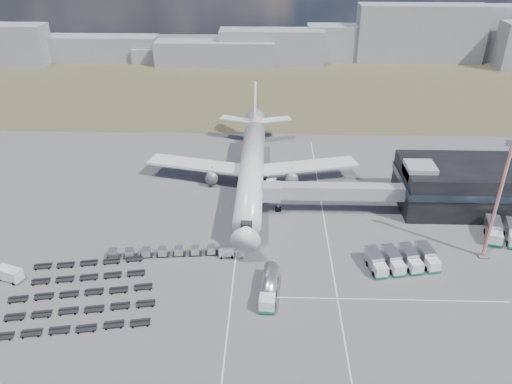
{
  "coord_description": "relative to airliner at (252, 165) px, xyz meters",
  "views": [
    {
      "loc": [
        4.2,
        -73.54,
        56.32
      ],
      "look_at": [
        1.3,
        21.72,
        4.0
      ],
      "focal_mm": 35.0,
      "sensor_mm": 36.0,
      "label": 1
    }
  ],
  "objects": [
    {
      "name": "catering_truck",
      "position": [
        4.37,
        -3.41,
        -3.97
      ],
      "size": [
        3.04,
        5.88,
        2.58
      ],
      "rotation": [
        0.0,
        0.0,
        -0.14
      ],
      "color": "white",
      "rests_on": "ground"
    },
    {
      "name": "grass_strip",
      "position": [
        0.0,
        77.62,
        -5.29
      ],
      "size": [
        420.0,
        90.0,
        0.01
      ],
      "primitive_type": "cube",
      "color": "#48402B",
      "rests_on": "ground"
    },
    {
      "name": "uld_row",
      "position": [
        -14.32,
        -29.07,
        -4.32
      ],
      "size": [
        24.03,
        3.88,
        1.62
      ],
      "rotation": [
        0.0,
        0.0,
        0.1
      ],
      "color": "black",
      "rests_on": "ground"
    },
    {
      "name": "terminal",
      "position": [
        47.77,
        -8.41,
        -0.04
      ],
      "size": [
        30.4,
        16.4,
        11.0
      ],
      "color": "black",
      "rests_on": "ground"
    },
    {
      "name": "fuel_tanker",
      "position": [
        4.4,
        -39.71,
        -3.61
      ],
      "size": [
        3.39,
        10.6,
        3.37
      ],
      "rotation": [
        0.0,
        0.0,
        -0.07
      ],
      "color": "white",
      "rests_on": "ground"
    },
    {
      "name": "lane_markings",
      "position": [
        9.77,
        -29.38,
        -5.29
      ],
      "size": [
        47.12,
        110.0,
        0.01
      ],
      "color": "silver",
      "rests_on": "ground"
    },
    {
      "name": "utility_van",
      "position": [
        -41.47,
        -37.12,
        -4.08
      ],
      "size": [
        5.04,
        3.55,
        2.43
      ],
      "primitive_type": "cube",
      "rotation": [
        0.0,
        0.0,
        -0.35
      ],
      "color": "white",
      "rests_on": "ground"
    },
    {
      "name": "jet_bridge",
      "position": [
        15.9,
        -11.95,
        -0.24
      ],
      "size": [
        30.3,
        3.8,
        7.05
      ],
      "color": "#939399",
      "rests_on": "ground"
    },
    {
      "name": "floodlight_mast",
      "position": [
        44.97,
        -27.45,
        6.67
      ],
      "size": [
        2.27,
        1.84,
        23.87
      ],
      "rotation": [
        0.0,
        0.0,
        -0.34
      ],
      "color": "#B1251C",
      "rests_on": "ground"
    },
    {
      "name": "ground",
      "position": [
        0.0,
        -32.38,
        -5.29
      ],
      "size": [
        420.0,
        420.0,
        0.0
      ],
      "primitive_type": "plane",
      "color": "#565659",
      "rests_on": "ground"
    },
    {
      "name": "service_trucks_near",
      "position": [
        28.66,
        -30.96,
        -3.8
      ],
      "size": [
        13.42,
        9.04,
        2.74
      ],
      "rotation": [
        0.0,
        0.0,
        0.19
      ],
      "color": "white",
      "rests_on": "ground"
    },
    {
      "name": "skyline",
      "position": [
        27.91,
        118.02,
        3.58
      ],
      "size": [
        307.55,
        26.62,
        24.25
      ],
      "color": "gray",
      "rests_on": "ground"
    },
    {
      "name": "airliner",
      "position": [
        0.0,
        0.0,
        0.0
      ],
      "size": [
        51.59,
        64.53,
        17.62
      ],
      "color": "white",
      "rests_on": "ground"
    },
    {
      "name": "service_trucks_far",
      "position": [
        50.95,
        -21.39,
        -3.62
      ],
      "size": [
        8.05,
        8.97,
        3.08
      ],
      "rotation": [
        0.0,
        0.0,
        -0.25
      ],
      "color": "white",
      "rests_on": "ground"
    },
    {
      "name": "baggage_dollies",
      "position": [
        -27.5,
        -41.02,
        -4.92
      ],
      "size": [
        26.17,
        22.58,
        0.74
      ],
      "rotation": [
        0.0,
        0.0,
        0.18
      ],
      "color": "black",
      "rests_on": "ground"
    },
    {
      "name": "pushback_tug",
      "position": [
        -3.74,
        -28.95,
        -4.63
      ],
      "size": [
        3.06,
        2.0,
        1.33
      ],
      "primitive_type": "cube",
      "rotation": [
        0.0,
        0.0,
        0.14
      ],
      "color": "white",
      "rests_on": "ground"
    }
  ]
}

